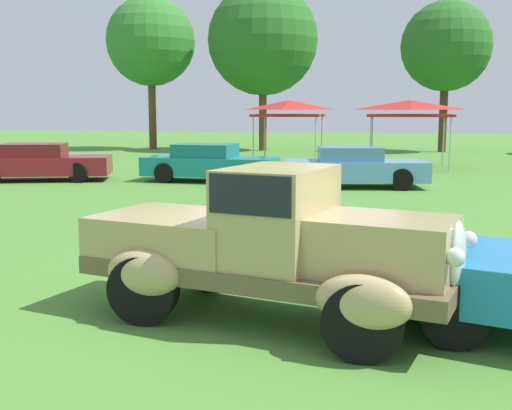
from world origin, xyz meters
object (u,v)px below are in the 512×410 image
(show_car_skyblue, at_px, (354,168))
(canopy_tent_center_field, at_px, (410,107))
(show_car_teal, at_px, (209,163))
(canopy_tent_left_field, at_px, (289,107))
(feature_pickup_truck, at_px, (271,243))
(show_car_burgundy, at_px, (38,163))

(show_car_skyblue, relative_size, canopy_tent_center_field, 1.35)
(show_car_teal, distance_m, canopy_tent_left_field, 6.29)
(feature_pickup_truck, bearing_deg, canopy_tent_center_field, 83.83)
(show_car_burgundy, bearing_deg, canopy_tent_center_field, 30.93)
(feature_pickup_truck, height_order, canopy_tent_left_field, canopy_tent_left_field)
(canopy_tent_center_field, bearing_deg, feature_pickup_truck, -96.17)
(feature_pickup_truck, bearing_deg, show_car_burgundy, 128.80)
(feature_pickup_truck, relative_size, canopy_tent_left_field, 1.60)
(show_car_burgundy, xyz_separation_m, show_car_skyblue, (10.29, 0.18, -0.00))
(show_car_teal, xyz_separation_m, canopy_tent_center_field, (6.52, 6.41, 1.82))
(show_car_skyblue, distance_m, canopy_tent_left_field, 7.30)
(show_car_burgundy, height_order, show_car_teal, same)
(show_car_skyblue, bearing_deg, show_car_burgundy, -178.99)
(canopy_tent_left_field, distance_m, canopy_tent_center_field, 4.81)
(show_car_teal, relative_size, canopy_tent_left_field, 1.62)
(show_car_burgundy, relative_size, canopy_tent_left_field, 1.78)
(canopy_tent_left_field, bearing_deg, show_car_skyblue, -65.41)
(show_car_skyblue, distance_m, canopy_tent_center_field, 7.53)
(show_car_teal, bearing_deg, feature_pickup_truck, -71.67)
(feature_pickup_truck, distance_m, show_car_burgundy, 15.94)
(show_car_burgundy, distance_m, show_car_skyblue, 10.29)
(feature_pickup_truck, distance_m, show_car_teal, 13.98)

